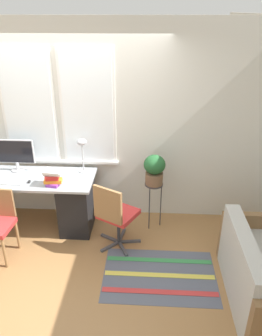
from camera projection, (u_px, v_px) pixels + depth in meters
ground_plane at (71, 242)px, 4.31m from camera, size 14.00×14.00×0.00m
wall_back_with_window at (75, 124)px, 4.41m from camera, size 9.00×0.12×2.70m
desk at (16, 199)px, 4.49m from camera, size 2.19×0.70×0.76m
monitor at (16, 154)px, 4.40m from camera, size 0.50×0.18×0.45m
keyboard at (10, 182)px, 4.18m from camera, size 0.33×0.15×0.02m
mouse at (29, 182)px, 4.18m from camera, size 0.04×0.06×0.03m
desk_lamp at (82, 147)px, 4.33m from camera, size 0.14×0.14×0.47m
book_stack at (53, 177)px, 4.08m from camera, size 0.24×0.18×0.21m
office_chair_swivel at (115, 214)px, 4.02m from camera, size 0.57×0.58×0.92m
plant_stand at (154, 189)px, 4.39m from camera, size 0.24×0.24×0.67m
potted_plant at (154, 169)px, 4.26m from camera, size 0.28×0.28×0.41m
floor_rug_striped at (159, 275)px, 3.76m from camera, size 1.29×0.87×0.01m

